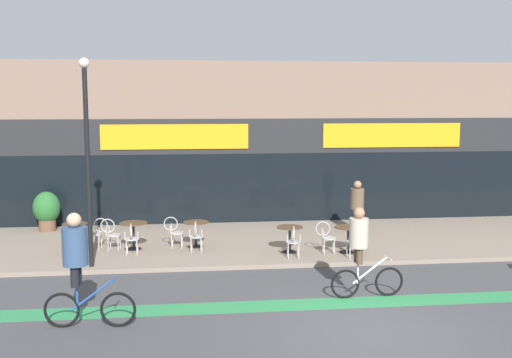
% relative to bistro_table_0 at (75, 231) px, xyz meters
% --- Properties ---
extents(ground_plane, '(120.00, 120.00, 0.00)m').
position_rel_bistro_table_0_xyz_m(ground_plane, '(6.59, -6.68, -0.66)').
color(ground_plane, '#424244').
extents(sidewalk_slab, '(40.00, 5.50, 0.12)m').
position_rel_bistro_table_0_xyz_m(sidewalk_slab, '(6.59, 0.57, -0.60)').
color(sidewalk_slab, gray).
rests_on(sidewalk_slab, ground).
extents(storefront_facade, '(40.00, 4.06, 5.67)m').
position_rel_bistro_table_0_xyz_m(storefront_facade, '(6.59, 5.29, 2.16)').
color(storefront_facade, '#7F6656').
rests_on(storefront_facade, ground).
extents(bike_lane_stripe, '(36.00, 0.70, 0.01)m').
position_rel_bistro_table_0_xyz_m(bike_lane_stripe, '(6.59, -4.96, -0.66)').
color(bike_lane_stripe, '#2D844C').
rests_on(bike_lane_stripe, ground).
extents(bistro_table_0, '(0.71, 0.71, 0.76)m').
position_rel_bistro_table_0_xyz_m(bistro_table_0, '(0.00, 0.00, 0.00)').
color(bistro_table_0, black).
rests_on(bistro_table_0, sidewalk_slab).
extents(bistro_table_1, '(0.79, 0.79, 0.78)m').
position_rel_bistro_table_0_xyz_m(bistro_table_1, '(1.65, -0.16, 0.02)').
color(bistro_table_1, black).
rests_on(bistro_table_1, sidewalk_slab).
extents(bistro_table_2, '(0.74, 0.74, 0.74)m').
position_rel_bistro_table_0_xyz_m(bistro_table_2, '(3.42, -0.07, -0.01)').
color(bistro_table_2, black).
rests_on(bistro_table_2, sidewalk_slab).
extents(bistro_table_3, '(0.74, 0.74, 0.73)m').
position_rel_bistro_table_0_xyz_m(bistro_table_3, '(6.01, -1.00, -0.02)').
color(bistro_table_3, black).
rests_on(bistro_table_3, sidewalk_slab).
extents(bistro_table_4, '(0.78, 0.78, 0.73)m').
position_rel_bistro_table_0_xyz_m(bistro_table_4, '(7.63, -1.21, -0.01)').
color(bistro_table_4, black).
rests_on(bistro_table_4, sidewalk_slab).
extents(cafe_chair_0_near, '(0.42, 0.58, 0.90)m').
position_rel_bistro_table_0_xyz_m(cafe_chair_0_near, '(0.00, -0.63, -0.03)').
color(cafe_chair_0_near, '#B7B2AD').
rests_on(cafe_chair_0_near, sidewalk_slab).
extents(cafe_chair_0_side, '(0.60, 0.45, 0.90)m').
position_rel_bistro_table_0_xyz_m(cafe_chair_0_side, '(0.63, -0.01, -0.03)').
color(cafe_chair_0_side, '#B7B2AD').
rests_on(cafe_chair_0_side, sidewalk_slab).
extents(cafe_chair_1_near, '(0.40, 0.58, 0.90)m').
position_rel_bistro_table_0_xyz_m(cafe_chair_1_near, '(1.65, -0.79, -0.03)').
color(cafe_chair_1_near, '#B7B2AD').
rests_on(cafe_chair_1_near, sidewalk_slab).
extents(cafe_chair_1_side, '(0.59, 0.44, 0.90)m').
position_rel_bistro_table_0_xyz_m(cafe_chair_1_side, '(1.02, -0.15, -0.03)').
color(cafe_chair_1_side, '#B7B2AD').
rests_on(cafe_chair_1_side, sidewalk_slab).
extents(cafe_chair_2_near, '(0.44, 0.59, 0.90)m').
position_rel_bistro_table_0_xyz_m(cafe_chair_2_near, '(3.41, -0.70, -0.03)').
color(cafe_chair_2_near, '#B7B2AD').
rests_on(cafe_chair_2_near, sidewalk_slab).
extents(cafe_chair_2_side, '(0.59, 0.43, 0.90)m').
position_rel_bistro_table_0_xyz_m(cafe_chair_2_side, '(2.79, -0.07, -0.03)').
color(cafe_chair_2_side, '#B7B2AD').
rests_on(cafe_chair_2_side, sidewalk_slab).
extents(cafe_chair_3_near, '(0.44, 0.59, 0.90)m').
position_rel_bistro_table_0_xyz_m(cafe_chair_3_near, '(6.00, -1.63, -0.03)').
color(cafe_chair_3_near, '#B7B2AD').
rests_on(cafe_chair_3_near, sidewalk_slab).
extents(cafe_chair_4_near, '(0.41, 0.58, 0.90)m').
position_rel_bistro_table_0_xyz_m(cafe_chair_4_near, '(7.63, -1.83, -0.03)').
color(cafe_chair_4_near, '#B7B2AD').
rests_on(cafe_chair_4_near, sidewalk_slab).
extents(cafe_chair_4_side, '(0.59, 0.44, 0.90)m').
position_rel_bistro_table_0_xyz_m(cafe_chair_4_side, '(7.00, -1.20, -0.03)').
color(cafe_chair_4_side, '#B7B2AD').
rests_on(cafe_chair_4_side, sidewalk_slab).
extents(planter_pot, '(0.86, 0.86, 1.29)m').
position_rel_bistro_table_0_xyz_m(planter_pot, '(-1.37, 2.66, 0.15)').
color(planter_pot, brown).
rests_on(planter_pot, sidewalk_slab).
extents(lamp_post, '(0.26, 0.26, 5.26)m').
position_rel_bistro_table_0_xyz_m(lamp_post, '(0.72, -1.83, 2.49)').
color(lamp_post, black).
rests_on(lamp_post, sidewalk_slab).
extents(cyclist_0, '(1.68, 0.51, 2.04)m').
position_rel_bistro_table_0_xyz_m(cyclist_0, '(6.97, -4.64, 0.52)').
color(cyclist_0, black).
rests_on(cyclist_0, ground).
extents(cyclist_2, '(1.77, 0.55, 2.25)m').
position_rel_bistro_table_0_xyz_m(cyclist_2, '(1.12, -5.74, 0.67)').
color(cyclist_2, black).
rests_on(cyclist_2, ground).
extents(pedestrian_near_end, '(0.47, 0.47, 1.68)m').
position_rel_bistro_table_0_xyz_m(pedestrian_near_end, '(8.59, 1.28, 0.45)').
color(pedestrian_near_end, '#382D47').
rests_on(pedestrian_near_end, sidewalk_slab).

